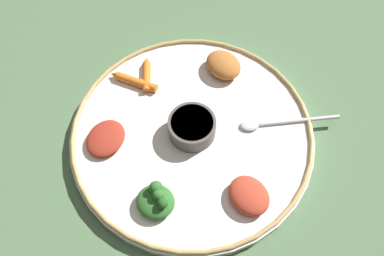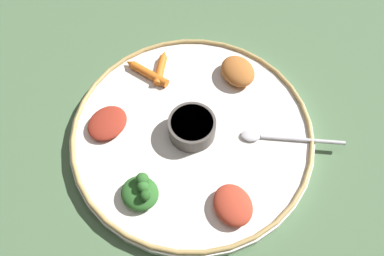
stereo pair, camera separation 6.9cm
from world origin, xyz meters
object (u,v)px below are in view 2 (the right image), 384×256
object	(u,v)px
center_bowl	(192,127)
greens_pile	(140,192)
carrot_near_spoon	(161,68)
carrot_outer	(147,73)
spoon	(276,138)

from	to	relation	value
center_bowl	greens_pile	distance (m)	0.14
greens_pile	carrot_near_spoon	size ratio (longest dim) A/B	1.13
greens_pile	carrot_near_spoon	distance (m)	0.25
greens_pile	carrot_outer	size ratio (longest dim) A/B	0.90
spoon	center_bowl	bearing A→B (deg)	-32.65
carrot_outer	spoon	bearing A→B (deg)	121.73
spoon	greens_pile	world-z (taller)	greens_pile
carrot_near_spoon	carrot_outer	size ratio (longest dim) A/B	0.79
spoon	carrot_near_spoon	bearing A→B (deg)	-63.61
spoon	carrot_outer	size ratio (longest dim) A/B	1.74
center_bowl	carrot_near_spoon	size ratio (longest dim) A/B	1.14
greens_pile	carrot_outer	bearing A→B (deg)	-116.54
greens_pile	carrot_outer	distance (m)	0.24
spoon	carrot_near_spoon	world-z (taller)	carrot_near_spoon
greens_pile	carrot_near_spoon	bearing A→B (deg)	-122.49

